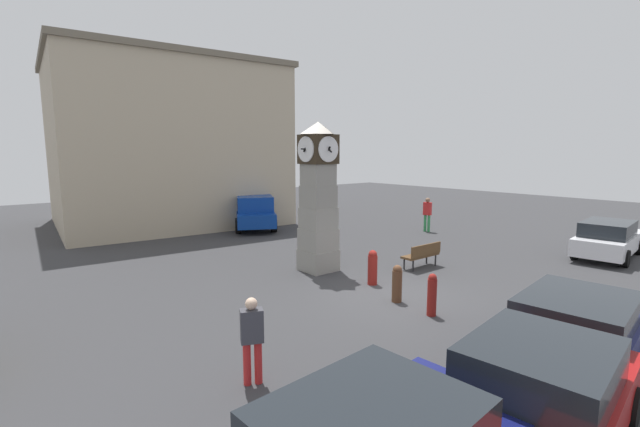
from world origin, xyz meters
The scene contains 13 objects.
ground_plane centered at (0.00, 0.00, 0.00)m, with size 67.00×67.00×0.00m, color #38383A.
clock_tower centered at (0.01, 3.51, 2.56)m, with size 1.40×1.36×5.16m.
bollard_near_tower centered at (-0.42, -1.62, 0.56)m, with size 0.24×0.24×1.10m.
bollard_mid_row centered at (-0.32, -0.38, 0.53)m, with size 0.28×0.28×1.05m.
bollard_far_row centered at (0.30, 1.15, 0.56)m, with size 0.30×0.30×1.11m.
car_near_tower centered at (-3.19, -5.53, 0.78)m, with size 4.01×2.39×1.54m.
car_by_building centered at (-0.28, -4.96, 0.74)m, with size 4.49×2.45×1.44m.
car_silver_hatch centered at (10.09, -2.30, 0.75)m, with size 4.59×2.21×1.47m.
pickup_truck centered at (2.71, 12.47, 0.93)m, with size 4.16×5.63×1.85m.
bench centered at (3.09, 1.36, 0.52)m, with size 1.61×0.55×0.90m.
pedestrian_near_bench centered at (-5.63, -1.57, 0.92)m, with size 0.46×0.38×1.61m.
pedestrian_crossing_lot centered at (9.12, 5.67, 1.04)m, with size 0.35×0.45×1.79m.
warehouse_blue_far centered at (-0.16, 17.58, 4.57)m, with size 12.75×11.49×9.12m.
Camera 1 is at (-9.25, -7.92, 4.14)m, focal length 24.00 mm.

